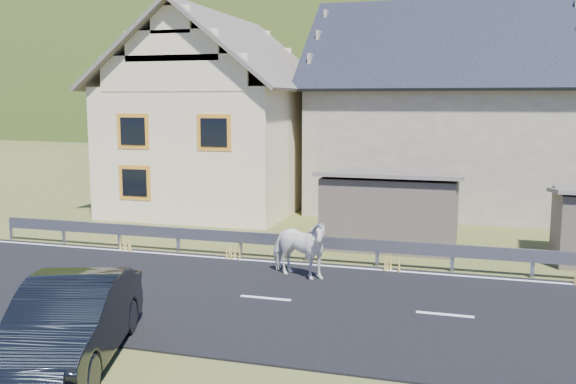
% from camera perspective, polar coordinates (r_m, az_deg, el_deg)
% --- Properties ---
extents(ground, '(160.00, 160.00, 0.00)m').
position_cam_1_polar(ground, '(14.20, 13.77, -10.70)').
color(ground, '#404F1B').
rests_on(ground, ground).
extents(road, '(60.00, 7.00, 0.04)m').
position_cam_1_polar(road, '(14.19, 13.77, -10.62)').
color(road, black).
rests_on(road, ground).
extents(lane_markings, '(60.00, 6.60, 0.01)m').
position_cam_1_polar(lane_markings, '(14.19, 13.78, -10.53)').
color(lane_markings, silver).
rests_on(lane_markings, road).
extents(guardrail, '(28.10, 0.09, 0.75)m').
position_cam_1_polar(guardrail, '(17.59, 14.43, -5.14)').
color(guardrail, '#93969B').
rests_on(guardrail, ground).
extents(shed_left, '(4.30, 3.30, 2.40)m').
position_cam_1_polar(shed_left, '(20.39, 9.17, -1.62)').
color(shed_left, '#6A5B4D').
rests_on(shed_left, ground).
extents(house_cream, '(7.80, 9.80, 8.30)m').
position_cam_1_polar(house_cream, '(27.53, -6.04, 7.78)').
color(house_cream, beige).
rests_on(house_cream, ground).
extents(house_stone_a, '(10.80, 9.80, 8.90)m').
position_cam_1_polar(house_stone_a, '(28.48, 13.57, 8.17)').
color(house_stone_a, tan).
rests_on(house_stone_a, ground).
extents(mountain, '(440.00, 280.00, 260.00)m').
position_cam_1_polar(mountain, '(195.05, 17.66, 0.60)').
color(mountain, '#293E10').
rests_on(mountain, ground).
extents(conifer_patch, '(76.00, 50.00, 28.00)m').
position_cam_1_polar(conifer_patch, '(135.36, -7.83, 8.76)').
color(conifer_patch, black).
rests_on(conifer_patch, ground).
extents(horse, '(1.40, 2.01, 1.55)m').
position_cam_1_polar(horse, '(16.35, 0.92, -4.98)').
color(horse, white).
rests_on(horse, road).
extents(car, '(2.84, 4.76, 1.48)m').
position_cam_1_polar(car, '(11.91, -18.79, -10.87)').
color(car, black).
rests_on(car, ground).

